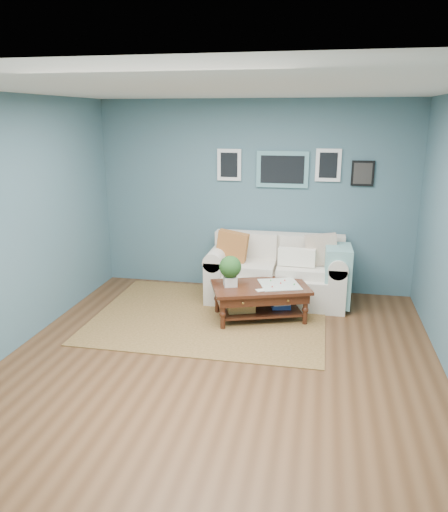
# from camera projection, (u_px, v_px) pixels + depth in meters

# --- Properties ---
(room_shell) EXTENTS (5.00, 5.02, 2.70)m
(room_shell) POSITION_uv_depth(u_px,v_px,m) (220.00, 235.00, 4.80)
(room_shell) COLOR brown
(room_shell) RESTS_ON ground
(area_rug) EXTENTS (2.88, 2.30, 0.01)m
(area_rug) POSITION_uv_depth(u_px,v_px,m) (210.00, 316.00, 6.35)
(area_rug) COLOR brown
(area_rug) RESTS_ON ground
(loveseat) EXTENTS (1.91, 0.87, 0.98)m
(loveseat) POSITION_uv_depth(u_px,v_px,m) (283.00, 272.00, 6.83)
(loveseat) COLOR beige
(loveseat) RESTS_ON ground
(coffee_table) EXTENTS (1.33, 1.03, 0.82)m
(coffee_table) POSITION_uv_depth(u_px,v_px,m) (255.00, 291.00, 6.19)
(coffee_table) COLOR #38140A
(coffee_table) RESTS_ON ground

